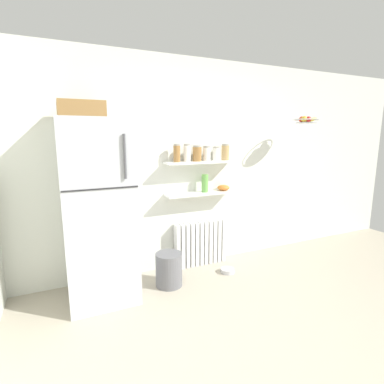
{
  "coord_description": "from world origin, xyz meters",
  "views": [
    {
      "loc": [
        -1.61,
        -1.39,
        1.68
      ],
      "look_at": [
        -0.25,
        1.6,
        1.05
      ],
      "focal_mm": 27.69,
      "sensor_mm": 36.0,
      "label": 1
    }
  ],
  "objects_px": {
    "radiator": "(200,243)",
    "pet_food_bowl": "(227,270)",
    "storage_jar_4": "(216,154)",
    "storage_jar_2": "(197,153)",
    "vase": "(205,183)",
    "storage_jar_1": "(187,153)",
    "trash_bin": "(169,269)",
    "shelf_bowl": "(223,188)",
    "storage_jar_0": "(177,153)",
    "hanging_fruit_basket": "(306,120)",
    "storage_jar_5": "(225,152)",
    "refrigerator": "(98,209)",
    "storage_jar_3": "(207,154)"
  },
  "relations": [
    {
      "from": "storage_jar_4",
      "to": "pet_food_bowl",
      "type": "distance_m",
      "value": 1.47
    },
    {
      "from": "hanging_fruit_basket",
      "to": "radiator",
      "type": "bearing_deg",
      "value": 167.5
    },
    {
      "from": "storage_jar_3",
      "to": "storage_jar_4",
      "type": "relative_size",
      "value": 1.05
    },
    {
      "from": "storage_jar_1",
      "to": "shelf_bowl",
      "type": "height_order",
      "value": "storage_jar_1"
    },
    {
      "from": "radiator",
      "to": "storage_jar_1",
      "type": "bearing_deg",
      "value": -171.44
    },
    {
      "from": "radiator",
      "to": "storage_jar_2",
      "type": "bearing_deg",
      "value": -155.7
    },
    {
      "from": "storage_jar_3",
      "to": "radiator",
      "type": "bearing_deg",
      "value": 155.7
    },
    {
      "from": "pet_food_bowl",
      "to": "hanging_fruit_basket",
      "type": "height_order",
      "value": "hanging_fruit_basket"
    },
    {
      "from": "storage_jar_1",
      "to": "vase",
      "type": "distance_m",
      "value": 0.46
    },
    {
      "from": "shelf_bowl",
      "to": "pet_food_bowl",
      "type": "xyz_separation_m",
      "value": [
        -0.12,
        -0.34,
        -0.99
      ]
    },
    {
      "from": "refrigerator",
      "to": "storage_jar_3",
      "type": "xyz_separation_m",
      "value": [
        1.36,
        0.24,
        0.51
      ]
    },
    {
      "from": "vase",
      "to": "hanging_fruit_basket",
      "type": "bearing_deg",
      "value": -11.67
    },
    {
      "from": "storage_jar_4",
      "to": "shelf_bowl",
      "type": "relative_size",
      "value": 1.09
    },
    {
      "from": "storage_jar_1",
      "to": "shelf_bowl",
      "type": "xyz_separation_m",
      "value": [
        0.52,
        -0.0,
        -0.46
      ]
    },
    {
      "from": "refrigerator",
      "to": "radiator",
      "type": "distance_m",
      "value": 1.48
    },
    {
      "from": "storage_jar_5",
      "to": "shelf_bowl",
      "type": "distance_m",
      "value": 0.46
    },
    {
      "from": "refrigerator",
      "to": "pet_food_bowl",
      "type": "xyz_separation_m",
      "value": [
        1.49,
        -0.09,
        -0.93
      ]
    },
    {
      "from": "storage_jar_5",
      "to": "radiator",
      "type": "bearing_deg",
      "value": 174.84
    },
    {
      "from": "storage_jar_1",
      "to": "storage_jar_0",
      "type": "bearing_deg",
      "value": -180.0
    },
    {
      "from": "radiator",
      "to": "storage_jar_4",
      "type": "bearing_deg",
      "value": -8.56
    },
    {
      "from": "storage_jar_4",
      "to": "hanging_fruit_basket",
      "type": "bearing_deg",
      "value": -13.15
    },
    {
      "from": "hanging_fruit_basket",
      "to": "storage_jar_2",
      "type": "bearing_deg",
      "value": 169.2
    },
    {
      "from": "storage_jar_2",
      "to": "vase",
      "type": "bearing_deg",
      "value": 0.0
    },
    {
      "from": "storage_jar_2",
      "to": "shelf_bowl",
      "type": "relative_size",
      "value": 1.2
    },
    {
      "from": "hanging_fruit_basket",
      "to": "storage_jar_5",
      "type": "bearing_deg",
      "value": 165.26
    },
    {
      "from": "vase",
      "to": "shelf_bowl",
      "type": "bearing_deg",
      "value": 0.0
    },
    {
      "from": "trash_bin",
      "to": "hanging_fruit_basket",
      "type": "height_order",
      "value": "hanging_fruit_basket"
    },
    {
      "from": "vase",
      "to": "hanging_fruit_basket",
      "type": "xyz_separation_m",
      "value": [
        1.34,
        -0.28,
        0.79
      ]
    },
    {
      "from": "storage_jar_2",
      "to": "trash_bin",
      "type": "distance_m",
      "value": 1.41
    },
    {
      "from": "storage_jar_3",
      "to": "shelf_bowl",
      "type": "relative_size",
      "value": 1.14
    },
    {
      "from": "storage_jar_5",
      "to": "storage_jar_0",
      "type": "bearing_deg",
      "value": -180.0
    },
    {
      "from": "hanging_fruit_basket",
      "to": "storage_jar_0",
      "type": "bearing_deg",
      "value": 170.84
    },
    {
      "from": "radiator",
      "to": "storage_jar_3",
      "type": "relative_size",
      "value": 3.81
    },
    {
      "from": "storage_jar_2",
      "to": "storage_jar_3",
      "type": "bearing_deg",
      "value": 0.0
    },
    {
      "from": "refrigerator",
      "to": "hanging_fruit_basket",
      "type": "relative_size",
      "value": 6.05
    },
    {
      "from": "storage_jar_1",
      "to": "trash_bin",
      "type": "distance_m",
      "value": 1.38
    },
    {
      "from": "storage_jar_0",
      "to": "storage_jar_1",
      "type": "bearing_deg",
      "value": 0.0
    },
    {
      "from": "radiator",
      "to": "storage_jar_1",
      "type": "relative_size",
      "value": 3.31
    },
    {
      "from": "storage_jar_0",
      "to": "shelf_bowl",
      "type": "xyz_separation_m",
      "value": [
        0.65,
        0.0,
        -0.46
      ]
    },
    {
      "from": "shelf_bowl",
      "to": "trash_bin",
      "type": "height_order",
      "value": "shelf_bowl"
    },
    {
      "from": "storage_jar_1",
      "to": "radiator",
      "type": "bearing_deg",
      "value": 8.56
    },
    {
      "from": "storage_jar_3",
      "to": "shelf_bowl",
      "type": "distance_m",
      "value": 0.51
    },
    {
      "from": "vase",
      "to": "shelf_bowl",
      "type": "xyz_separation_m",
      "value": [
        0.27,
        0.0,
        -0.08
      ]
    },
    {
      "from": "hanging_fruit_basket",
      "to": "storage_jar_3",
      "type": "bearing_deg",
      "value": 168.14
    },
    {
      "from": "refrigerator",
      "to": "storage_jar_3",
      "type": "distance_m",
      "value": 1.47
    },
    {
      "from": "pet_food_bowl",
      "to": "shelf_bowl",
      "type": "bearing_deg",
      "value": 70.73
    },
    {
      "from": "storage_jar_5",
      "to": "hanging_fruit_basket",
      "type": "relative_size",
      "value": 0.63
    },
    {
      "from": "radiator",
      "to": "pet_food_bowl",
      "type": "height_order",
      "value": "radiator"
    },
    {
      "from": "radiator",
      "to": "storage_jar_5",
      "type": "xyz_separation_m",
      "value": [
        0.33,
        -0.03,
        1.18
      ]
    },
    {
      "from": "storage_jar_2",
      "to": "storage_jar_3",
      "type": "relative_size",
      "value": 1.05
    }
  ]
}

